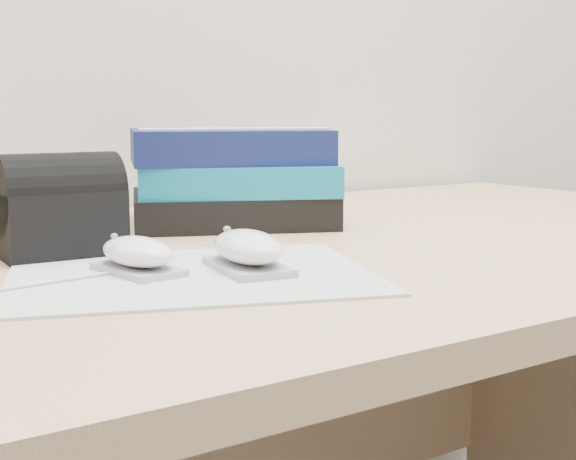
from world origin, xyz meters
TOP-DOWN VIEW (x-y plane):
  - desk at (0.00, 1.64)m, footprint 1.60×0.80m
  - mousepad at (-0.13, 1.46)m, footprint 0.39×0.35m
  - mouse_rear at (-0.17, 1.49)m, footprint 0.06×0.10m
  - mouse_front at (-0.08, 1.45)m, footprint 0.07×0.11m
  - book_stack at (0.07, 1.74)m, footprint 0.32×0.29m
  - pouch at (-0.20, 1.63)m, footprint 0.12×0.09m

SIDE VIEW (x-z plane):
  - desk at x=0.00m, z-range 0.13..0.86m
  - mousepad at x=-0.13m, z-range 0.73..0.73m
  - mouse_rear at x=-0.17m, z-range 0.73..0.77m
  - mouse_front at x=-0.08m, z-range 0.73..0.77m
  - pouch at x=-0.20m, z-range 0.73..0.83m
  - book_stack at x=0.07m, z-range 0.73..0.85m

